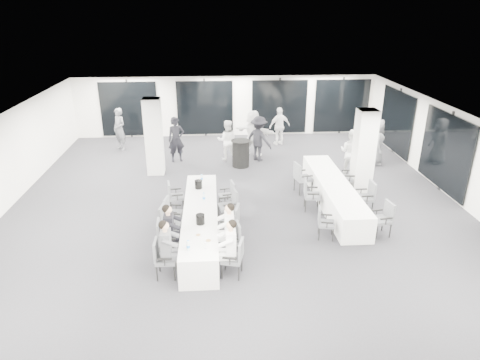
# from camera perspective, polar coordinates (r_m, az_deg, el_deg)

# --- Properties ---
(room) EXTENTS (14.04, 16.04, 2.84)m
(room) POSITION_cam_1_polar(r_m,az_deg,el_deg) (13.80, 2.91, 3.55)
(room) COLOR #27272C
(room) RESTS_ON ground
(column_left) EXTENTS (0.60, 0.60, 2.80)m
(column_left) POSITION_cam_1_polar(r_m,az_deg,el_deg) (15.84, -11.41, 5.67)
(column_left) COLOR silver
(column_left) RESTS_ON floor
(column_right) EXTENTS (0.60, 0.60, 2.80)m
(column_right) POSITION_cam_1_polar(r_m,az_deg,el_deg) (14.45, 16.16, 3.60)
(column_right) COLOR silver
(column_right) RESTS_ON floor
(banquet_table_main) EXTENTS (0.90, 5.00, 0.75)m
(banquet_table_main) POSITION_cam_1_polar(r_m,az_deg,el_deg) (11.67, -5.26, -5.61)
(banquet_table_main) COLOR silver
(banquet_table_main) RESTS_ON floor
(banquet_table_side) EXTENTS (0.90, 5.00, 0.75)m
(banquet_table_side) POSITION_cam_1_polar(r_m,az_deg,el_deg) (13.67, 12.33, -1.71)
(banquet_table_side) COLOR silver
(banquet_table_side) RESTS_ON floor
(cocktail_table) EXTENTS (0.75, 0.75, 1.04)m
(cocktail_table) POSITION_cam_1_polar(r_m,az_deg,el_deg) (16.46, 0.11, 3.58)
(cocktail_table) COLOR black
(cocktail_table) RESTS_ON floor
(chair_main_left_near) EXTENTS (0.49, 0.54, 0.94)m
(chair_main_left_near) POSITION_cam_1_polar(r_m,az_deg,el_deg) (10.02, -10.33, -9.96)
(chair_main_left_near) COLOR #52555A
(chair_main_left_near) RESTS_ON floor
(chair_main_left_second) EXTENTS (0.53, 0.58, 1.00)m
(chair_main_left_second) POSITION_cam_1_polar(r_m,az_deg,el_deg) (10.68, -9.94, -7.50)
(chair_main_left_second) COLOR #52555A
(chair_main_left_second) RESTS_ON floor
(chair_main_left_mid) EXTENTS (0.60, 0.63, 1.01)m
(chair_main_left_mid) POSITION_cam_1_polar(r_m,az_deg,el_deg) (11.39, -9.56, -5.43)
(chair_main_left_mid) COLOR #52555A
(chair_main_left_mid) RESTS_ON floor
(chair_main_left_fourth) EXTENTS (0.53, 0.56, 0.89)m
(chair_main_left_fourth) POSITION_cam_1_polar(r_m,az_deg,el_deg) (12.09, -9.17, -4.07)
(chair_main_left_fourth) COLOR #52555A
(chair_main_left_fourth) RESTS_ON floor
(chair_main_left_far) EXTENTS (0.53, 0.56, 0.91)m
(chair_main_left_far) POSITION_cam_1_polar(r_m,az_deg,el_deg) (13.04, -8.81, -1.93)
(chair_main_left_far) COLOR #52555A
(chair_main_left_far) RESTS_ON floor
(chair_main_right_near) EXTENTS (0.57, 0.59, 0.93)m
(chair_main_right_near) POSITION_cam_1_polar(r_m,az_deg,el_deg) (9.89, -0.63, -10.07)
(chair_main_right_near) COLOR #52555A
(chair_main_right_near) RESTS_ON floor
(chair_main_right_second) EXTENTS (0.50, 0.54, 0.88)m
(chair_main_right_second) POSITION_cam_1_polar(r_m,az_deg,el_deg) (10.65, -0.91, -7.66)
(chair_main_right_second) COLOR #52555A
(chair_main_right_second) RESTS_ON floor
(chair_main_right_mid) EXTENTS (0.59, 0.62, 0.98)m
(chair_main_right_mid) POSITION_cam_1_polar(r_m,az_deg,el_deg) (11.30, -1.08, -5.45)
(chair_main_right_mid) COLOR #52555A
(chair_main_right_mid) RESTS_ON floor
(chair_main_right_fourth) EXTENTS (0.59, 0.62, 0.98)m
(chair_main_right_fourth) POSITION_cam_1_polar(r_m,az_deg,el_deg) (12.25, -1.33, -3.14)
(chair_main_right_fourth) COLOR #52555A
(chair_main_right_fourth) RESTS_ON floor
(chair_main_right_far) EXTENTS (0.51, 0.54, 0.87)m
(chair_main_right_far) POSITION_cam_1_polar(r_m,az_deg,el_deg) (13.02, -1.53, -1.83)
(chair_main_right_far) COLOR #52555A
(chair_main_right_far) RESTS_ON floor
(chair_side_left_near) EXTENTS (0.52, 0.55, 0.87)m
(chair_side_left_near) POSITION_cam_1_polar(r_m,az_deg,el_deg) (11.64, 11.10, -5.37)
(chair_side_left_near) COLOR #52555A
(chair_side_left_near) RESTS_ON floor
(chair_side_left_mid) EXTENTS (0.55, 0.60, 0.98)m
(chair_side_left_mid) POSITION_cam_1_polar(r_m,az_deg,el_deg) (13.09, 9.27, -1.71)
(chair_side_left_mid) COLOR #52555A
(chair_side_left_mid) RESTS_ON floor
(chair_side_left_far) EXTENTS (0.63, 0.66, 1.04)m
(chair_side_left_far) POSITION_cam_1_polar(r_m,az_deg,el_deg) (14.24, 8.15, 0.53)
(chair_side_left_far) COLOR #52555A
(chair_side_left_far) RESTS_ON floor
(chair_side_right_near) EXTENTS (0.55, 0.59, 0.95)m
(chair_side_right_near) POSITION_cam_1_polar(r_m,az_deg,el_deg) (12.18, 18.65, -4.64)
(chair_side_right_near) COLOR #52555A
(chair_side_right_near) RESTS_ON floor
(chair_side_right_mid) EXTENTS (0.51, 0.57, 0.99)m
(chair_side_right_mid) POSITION_cam_1_polar(r_m,az_deg,el_deg) (13.32, 16.56, -1.93)
(chair_side_right_mid) COLOR #52555A
(chair_side_right_mid) RESTS_ON floor
(chair_side_right_far) EXTENTS (0.58, 0.62, 1.02)m
(chair_side_right_far) POSITION_cam_1_polar(r_m,az_deg,el_deg) (14.64, 14.61, 0.59)
(chair_side_right_far) COLOR #52555A
(chair_side_right_far) RESTS_ON floor
(seated_guest_a) EXTENTS (0.50, 0.38, 1.44)m
(seated_guest_a) POSITION_cam_1_polar(r_m,az_deg,el_deg) (9.86, -9.48, -8.59)
(seated_guest_a) COLOR #505257
(seated_guest_a) RESTS_ON floor
(seated_guest_b) EXTENTS (0.50, 0.38, 1.44)m
(seated_guest_b) POSITION_cam_1_polar(r_m,az_deg,el_deg) (10.55, -9.10, -6.35)
(seated_guest_b) COLOR black
(seated_guest_b) RESTS_ON floor
(seated_guest_c) EXTENTS (0.50, 0.38, 1.44)m
(seated_guest_c) POSITION_cam_1_polar(r_m,az_deg,el_deg) (9.75, -1.60, -8.62)
(seated_guest_c) COLOR white
(seated_guest_c) RESTS_ON floor
(seated_guest_d) EXTENTS (0.50, 0.38, 1.44)m
(seated_guest_d) POSITION_cam_1_polar(r_m,az_deg,el_deg) (10.48, -1.79, -6.25)
(seated_guest_d) COLOR white
(seated_guest_d) RESTS_ON floor
(standing_guest_a) EXTENTS (0.88, 0.78, 2.03)m
(standing_guest_a) POSITION_cam_1_polar(r_m,az_deg,el_deg) (17.07, -8.52, 5.74)
(standing_guest_a) COLOR black
(standing_guest_a) RESTS_ON floor
(standing_guest_b) EXTENTS (0.91, 0.58, 1.84)m
(standing_guest_b) POSITION_cam_1_polar(r_m,az_deg,el_deg) (17.11, -1.74, 5.68)
(standing_guest_b) COLOR white
(standing_guest_b) RESTS_ON floor
(standing_guest_c) EXTENTS (1.42, 1.40, 2.04)m
(standing_guest_c) POSITION_cam_1_polar(r_m,az_deg,el_deg) (17.01, 2.52, 5.92)
(standing_guest_c) COLOR black
(standing_guest_c) RESTS_ON floor
(standing_guest_d) EXTENTS (1.26, 0.95, 1.90)m
(standing_guest_d) POSITION_cam_1_polar(r_m,az_deg,el_deg) (19.12, 5.31, 7.49)
(standing_guest_d) COLOR white
(standing_guest_d) RESTS_ON floor
(standing_guest_e) EXTENTS (0.77, 1.08, 2.04)m
(standing_guest_e) POSITION_cam_1_polar(r_m,az_deg,el_deg) (17.39, 17.80, 5.23)
(standing_guest_e) COLOR #505257
(standing_guest_e) RESTS_ON floor
(standing_guest_f) EXTENTS (2.06, 1.70, 2.14)m
(standing_guest_f) POSITION_cam_1_polar(r_m,az_deg,el_deg) (17.61, 1.76, 6.68)
(standing_guest_f) COLOR white
(standing_guest_f) RESTS_ON floor
(standing_guest_g) EXTENTS (0.95, 0.95, 2.04)m
(standing_guest_g) POSITION_cam_1_polar(r_m,az_deg,el_deg) (19.03, -15.80, 6.88)
(standing_guest_g) COLOR #505257
(standing_guest_g) RESTS_ON floor
(standing_guest_h) EXTENTS (1.06, 1.04, 1.92)m
(standing_guest_h) POSITION_cam_1_polar(r_m,az_deg,el_deg) (16.10, 14.60, 4.01)
(standing_guest_h) COLOR white
(standing_guest_h) RESTS_ON floor
(ice_bucket_near) EXTENTS (0.22, 0.22, 0.25)m
(ice_bucket_near) POSITION_cam_1_polar(r_m,az_deg,el_deg) (10.74, -5.32, -5.23)
(ice_bucket_near) COLOR black
(ice_bucket_near) RESTS_ON banquet_table_main
(ice_bucket_far) EXTENTS (0.22, 0.22, 0.25)m
(ice_bucket_far) POSITION_cam_1_polar(r_m,az_deg,el_deg) (12.77, -5.56, -0.58)
(ice_bucket_far) COLOR black
(ice_bucket_far) RESTS_ON banquet_table_main
(water_bottle_a) EXTENTS (0.08, 0.08, 0.24)m
(water_bottle_a) POSITION_cam_1_polar(r_m,az_deg,el_deg) (9.67, -6.92, -8.67)
(water_bottle_a) COLOR silver
(water_bottle_a) RESTS_ON banquet_table_main
(water_bottle_b) EXTENTS (0.08, 0.08, 0.24)m
(water_bottle_b) POSITION_cam_1_polar(r_m,az_deg,el_deg) (11.93, -4.84, -2.29)
(water_bottle_b) COLOR silver
(water_bottle_b) RESTS_ON banquet_table_main
(water_bottle_c) EXTENTS (0.07, 0.07, 0.21)m
(water_bottle_c) POSITION_cam_1_polar(r_m,az_deg,el_deg) (13.29, -5.12, 0.29)
(water_bottle_c) COLOR silver
(water_bottle_c) RESTS_ON banquet_table_main
(plate_a) EXTENTS (0.18, 0.18, 0.03)m
(plate_a) POSITION_cam_1_polar(r_m,az_deg,el_deg) (10.27, -5.60, -7.32)
(plate_a) COLOR white
(plate_a) RESTS_ON banquet_table_main
(plate_b) EXTENTS (0.20, 0.20, 0.03)m
(plate_b) POSITION_cam_1_polar(r_m,az_deg,el_deg) (10.03, -4.24, -8.06)
(plate_b) COLOR white
(plate_b) RESTS_ON banquet_table_main
(plate_c) EXTENTS (0.22, 0.22, 0.03)m
(plate_c) POSITION_cam_1_polar(r_m,az_deg,el_deg) (11.02, -5.19, -5.12)
(plate_c) COLOR white
(plate_c) RESTS_ON banquet_table_main
(wine_glass) EXTENTS (0.07, 0.07, 0.19)m
(wine_glass) POSITION_cam_1_polar(r_m,az_deg,el_deg) (9.67, -4.64, -8.43)
(wine_glass) COLOR silver
(wine_glass) RESTS_ON banquet_table_main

